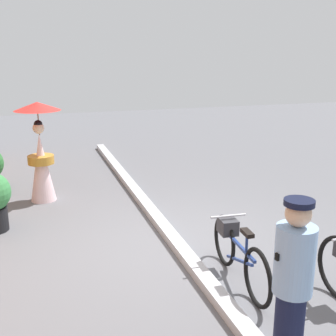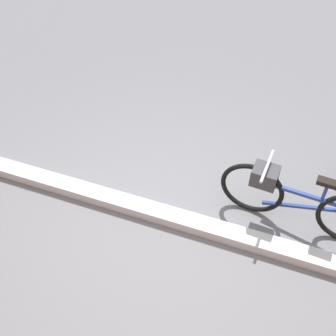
# 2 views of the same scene
# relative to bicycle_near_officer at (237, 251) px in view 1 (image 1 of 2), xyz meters

# --- Properties ---
(ground_plane) EXTENTS (30.00, 30.00, 0.00)m
(ground_plane) POSITION_rel_bicycle_near_officer_xyz_m (1.18, 0.42, -0.40)
(ground_plane) COLOR slate
(sidewalk_curb) EXTENTS (14.00, 0.20, 0.12)m
(sidewalk_curb) POSITION_rel_bicycle_near_officer_xyz_m (1.18, 0.42, -0.34)
(sidewalk_curb) COLOR #B2B2B7
(sidewalk_curb) RESTS_ON ground_plane
(bicycle_near_officer) EXTENTS (1.71, 0.48, 0.77)m
(bicycle_near_officer) POSITION_rel_bicycle_near_officer_xyz_m (0.00, 0.00, 0.00)
(bicycle_near_officer) COLOR black
(bicycle_near_officer) RESTS_ON ground_plane
(person_officer) EXTENTS (0.34, 0.38, 1.65)m
(person_officer) POSITION_rel_bicycle_near_officer_xyz_m (-1.61, 0.31, 0.48)
(person_officer) COLOR #141938
(person_officer) RESTS_ON ground_plane
(person_with_parasol) EXTENTS (0.86, 0.86, 1.90)m
(person_with_parasol) POSITION_rel_bicycle_near_officer_xyz_m (3.91, 2.20, 0.58)
(person_with_parasol) COLOR silver
(person_with_parasol) RESTS_ON ground_plane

